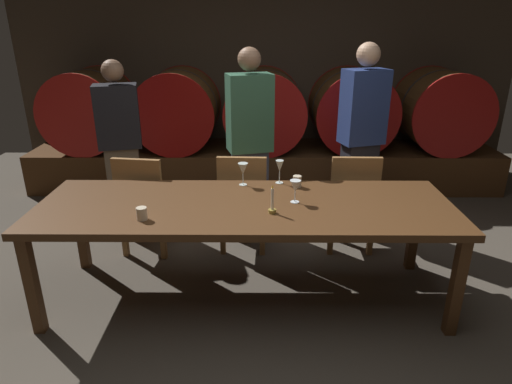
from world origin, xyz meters
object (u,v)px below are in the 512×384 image
(wine_glass_center, at_px, (280,167))
(wine_glass_right, at_px, (295,187))
(guest_right, at_px, (361,138))
(chair_center, at_px, (243,198))
(dining_table, at_px, (245,212))
(cup_left, at_px, (142,214))
(wine_glass_left, at_px, (243,169))
(wine_barrel_left, at_px, (179,110))
(wine_barrel_center, at_px, (265,110))
(chair_left, at_px, (145,200))
(chair_right, at_px, (352,198))
(guest_left, at_px, (121,147))
(wine_barrel_far_right, at_px, (440,110))
(wine_barrel_far_left, at_px, (91,109))
(wine_barrel_right, at_px, (351,110))
(cup_right, at_px, (297,181))
(candle_center, at_px, (272,205))
(guest_center, at_px, (250,144))

(wine_glass_center, bearing_deg, wine_glass_right, -76.73)
(guest_right, bearing_deg, chair_center, 6.96)
(chair_center, distance_m, guest_right, 1.26)
(dining_table, xyz_separation_m, cup_left, (-0.64, -0.26, 0.10))
(wine_glass_left, distance_m, cup_left, 0.88)
(wine_glass_right, bearing_deg, wine_barrel_left, 116.69)
(wine_barrel_left, relative_size, wine_barrel_center, 1.00)
(wine_glass_left, bearing_deg, chair_left, 160.56)
(chair_right, relative_size, guest_left, 0.56)
(wine_barrel_far_right, relative_size, cup_left, 11.41)
(wine_barrel_center, xyz_separation_m, chair_left, (-1.03, -1.73, -0.43))
(wine_glass_left, relative_size, wine_glass_right, 1.09)
(wine_barrel_far_right, height_order, dining_table, wine_barrel_far_right)
(wine_barrel_far_left, xyz_separation_m, wine_barrel_right, (3.05, 0.00, 0.00))
(wine_barrel_far_right, xyz_separation_m, chair_left, (-3.07, -1.73, -0.43))
(wine_barrel_center, relative_size, wine_glass_right, 5.82)
(wine_glass_center, bearing_deg, cup_right, -32.95)
(chair_right, relative_size, cup_left, 10.88)
(wine_barrel_right, relative_size, guest_left, 0.58)
(wine_barrel_center, distance_m, chair_right, 1.87)
(wine_barrel_left, height_order, guest_left, guest_left)
(candle_center, xyz_separation_m, wine_glass_left, (-0.21, 0.52, 0.07))
(wine_barrel_center, bearing_deg, cup_left, -106.74)
(guest_left, bearing_deg, dining_table, 120.98)
(wine_barrel_far_left, height_order, chair_left, wine_barrel_far_left)
(wine_barrel_far_right, distance_m, guest_left, 3.60)
(wine_barrel_right, height_order, cup_right, wine_barrel_right)
(wine_barrel_far_left, height_order, wine_glass_right, wine_barrel_far_left)
(wine_glass_left, bearing_deg, cup_right, -5.39)
(wine_barrel_right, distance_m, guest_left, 2.65)
(chair_right, height_order, guest_center, guest_center)
(chair_center, bearing_deg, candle_center, 106.36)
(chair_left, height_order, guest_right, guest_right)
(wine_barrel_far_left, bearing_deg, chair_left, -59.67)
(guest_left, distance_m, wine_glass_left, 1.42)
(wine_barrel_center, xyz_separation_m, candle_center, (0.02, -2.55, -0.13))
(wine_barrel_far_right, height_order, cup_right, wine_barrel_far_right)
(wine_barrel_far_left, xyz_separation_m, wine_glass_left, (1.86, -2.03, -0.06))
(wine_glass_left, distance_m, cup_right, 0.41)
(wine_barrel_far_left, xyz_separation_m, wine_glass_right, (2.22, -2.37, -0.07))
(chair_right, distance_m, guest_center, 1.01)
(chair_left, height_order, wine_glass_right, wine_glass_right)
(cup_right, bearing_deg, chair_right, 38.00)
(wine_glass_center, distance_m, wine_glass_right, 0.39)
(guest_center, bearing_deg, wine_glass_left, 71.42)
(guest_right, bearing_deg, wine_barrel_far_left, -39.91)
(guest_center, distance_m, candle_center, 1.22)
(wine_barrel_far_right, height_order, guest_center, guest_center)
(wine_glass_right, bearing_deg, wine_barrel_far_left, 133.20)
(wine_barrel_right, relative_size, dining_table, 0.33)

